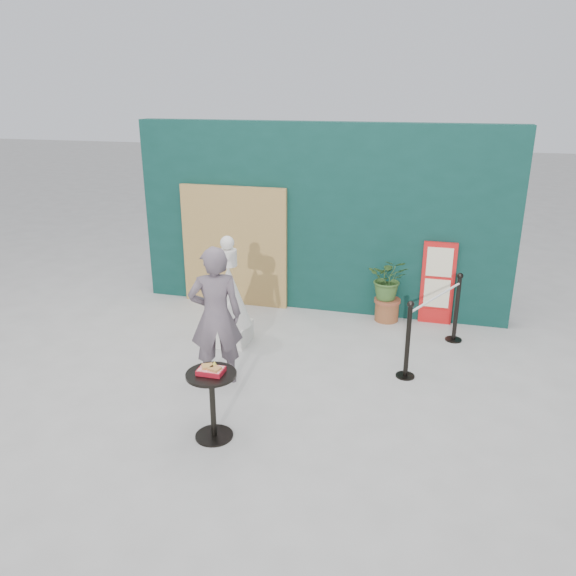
# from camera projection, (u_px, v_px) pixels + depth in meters

# --- Properties ---
(ground) EXTENTS (60.00, 60.00, 0.00)m
(ground) POSITION_uv_depth(u_px,v_px,m) (261.00, 401.00, 6.60)
(ground) COLOR #ADAAA5
(ground) RESTS_ON ground
(back_wall) EXTENTS (6.00, 0.30, 3.00)m
(back_wall) POSITION_uv_depth(u_px,v_px,m) (320.00, 219.00, 8.96)
(back_wall) COLOR #0A2E28
(back_wall) RESTS_ON ground
(bamboo_fence) EXTENTS (1.80, 0.08, 2.00)m
(bamboo_fence) POSITION_uv_depth(u_px,v_px,m) (234.00, 247.00, 9.28)
(bamboo_fence) COLOR tan
(bamboo_fence) RESTS_ON ground
(woman) EXTENTS (0.75, 0.64, 1.75)m
(woman) POSITION_uv_depth(u_px,v_px,m) (216.00, 316.00, 6.77)
(woman) COLOR #64555D
(woman) RESTS_ON ground
(menu_board) EXTENTS (0.50, 0.07, 1.30)m
(menu_board) POSITION_uv_depth(u_px,v_px,m) (438.00, 283.00, 8.59)
(menu_board) COLOR red
(menu_board) RESTS_ON ground
(statue) EXTENTS (0.62, 0.62, 1.58)m
(statue) POSITION_uv_depth(u_px,v_px,m) (229.00, 300.00, 7.91)
(statue) COLOR silver
(statue) RESTS_ON ground
(cafe_table) EXTENTS (0.52, 0.52, 0.75)m
(cafe_table) POSITION_uv_depth(u_px,v_px,m) (212.00, 395.00, 5.76)
(cafe_table) COLOR black
(cafe_table) RESTS_ON ground
(food_basket) EXTENTS (0.26, 0.19, 0.11)m
(food_basket) POSITION_uv_depth(u_px,v_px,m) (211.00, 370.00, 5.66)
(food_basket) COLOR #A81120
(food_basket) RESTS_ON cafe_table
(planter) EXTENTS (0.61, 0.53, 1.04)m
(planter) POSITION_uv_depth(u_px,v_px,m) (388.00, 284.00, 8.70)
(planter) COLOR brown
(planter) RESTS_ON ground
(stanchion_barrier) EXTENTS (0.84, 1.54, 1.03)m
(stanchion_barrier) POSITION_uv_depth(u_px,v_px,m) (434.00, 324.00, 7.51)
(stanchion_barrier) COLOR black
(stanchion_barrier) RESTS_ON ground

